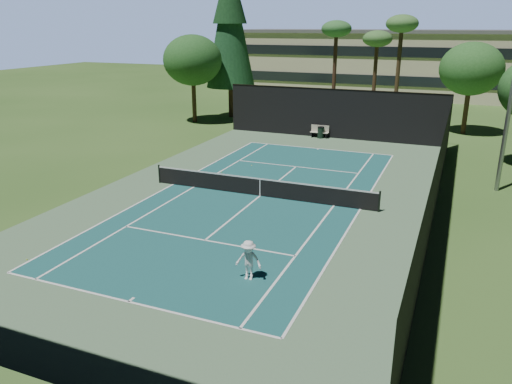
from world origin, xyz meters
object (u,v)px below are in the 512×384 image
at_px(tennis_ball_c, 265,188).
at_px(tennis_ball_d, 252,165).
at_px(tennis_net, 260,186).
at_px(player, 249,260).
at_px(tennis_ball_b, 222,172).
at_px(trash_bin, 321,132).
at_px(park_bench, 320,131).
at_px(tennis_ball_a, 27,260).

bearing_deg(tennis_ball_c, tennis_ball_d, 121.72).
height_order(tennis_net, player, player).
bearing_deg(tennis_ball_b, tennis_ball_c, -28.10).
xyz_separation_m(tennis_net, tennis_ball_d, (-2.82, 5.53, -0.53)).
xyz_separation_m(player, trash_bin, (-3.98, 24.43, -0.29)).
height_order(tennis_ball_b, park_bench, park_bench).
height_order(tennis_net, tennis_ball_d, tennis_net).
relative_size(tennis_ball_b, park_bench, 0.05).
distance_m(tennis_ball_b, tennis_ball_c, 4.22).
relative_size(tennis_ball_a, tennis_ball_d, 0.94).
distance_m(tennis_net, tennis_ball_c, 1.43).
distance_m(tennis_ball_c, park_bench, 14.48).
xyz_separation_m(tennis_ball_d, trash_bin, (1.95, 10.04, 0.45)).
xyz_separation_m(player, tennis_ball_c, (-3.33, 10.17, -0.73)).
bearing_deg(park_bench, tennis_ball_d, -100.05).
relative_size(tennis_ball_b, trash_bin, 0.07).
xyz_separation_m(tennis_net, tennis_ball_c, (-0.21, 1.32, -0.52)).
height_order(player, tennis_ball_b, player).
xyz_separation_m(tennis_ball_c, park_bench, (-0.79, 14.45, 0.51)).
distance_m(player, tennis_ball_d, 15.58).
bearing_deg(trash_bin, tennis_ball_c, -87.39).
xyz_separation_m(tennis_net, tennis_ball_a, (-5.66, -10.79, -0.53)).
relative_size(tennis_net, player, 8.41).
bearing_deg(tennis_net, tennis_ball_d, 116.98).
xyz_separation_m(tennis_net, trash_bin, (-0.86, 15.57, -0.08)).
relative_size(tennis_net, tennis_ball_a, 222.14).
relative_size(tennis_ball_a, park_bench, 0.04).
bearing_deg(tennis_ball_d, park_bench, 79.95).
distance_m(tennis_ball_a, trash_bin, 26.80).
bearing_deg(trash_bin, player, -80.75).
relative_size(tennis_ball_a, tennis_ball_b, 0.85).
height_order(tennis_net, tennis_ball_c, tennis_net).
bearing_deg(tennis_ball_a, tennis_ball_d, 80.13).
height_order(tennis_ball_a, tennis_ball_c, tennis_ball_c).
bearing_deg(tennis_ball_a, park_bench, 80.06).
relative_size(tennis_net, park_bench, 8.60).
height_order(tennis_net, park_bench, tennis_net).
height_order(tennis_ball_c, park_bench, park_bench).
bearing_deg(tennis_ball_b, tennis_ball_d, 63.25).
relative_size(tennis_net, tennis_ball_b, 188.01).
height_order(tennis_ball_a, trash_bin, trash_bin).
height_order(tennis_ball_c, tennis_ball_d, tennis_ball_c).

